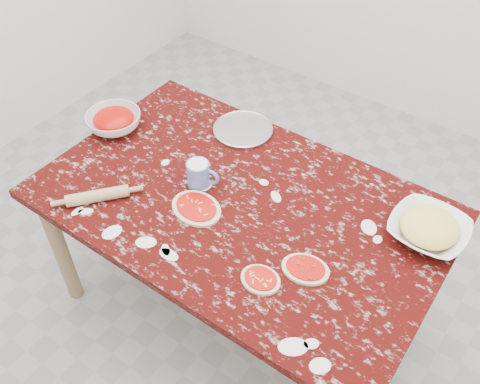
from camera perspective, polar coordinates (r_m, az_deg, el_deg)
name	(u,v)px	position (r m, az deg, el deg)	size (l,w,h in m)	color
ground	(240,306)	(2.69, 0.00, -12.18)	(4.00, 4.00, 0.00)	gray
worktable	(240,215)	(2.16, 0.00, -2.50)	(1.60, 1.00, 0.75)	black
pizza_tray	(243,130)	(2.44, 0.32, 6.71)	(0.27, 0.27, 0.01)	#B2B2B7
sauce_bowl	(114,121)	(2.50, -13.42, 7.41)	(0.25, 0.25, 0.08)	white
cheese_bowl	(428,231)	(2.07, 19.62, -3.94)	(0.28, 0.28, 0.07)	white
flour_mug	(199,174)	(2.14, -4.43, 1.98)	(0.14, 0.09, 0.11)	#5776C1
pizza_left	(196,208)	(2.07, -4.72, -1.74)	(0.24, 0.20, 0.02)	beige
pizza_mid	(261,279)	(1.85, 2.23, -9.41)	(0.15, 0.12, 0.02)	beige
pizza_right	(305,269)	(1.89, 7.07, -8.23)	(0.20, 0.16, 0.02)	beige
rolling_pin	(98,196)	(2.16, -15.10, -0.40)	(0.05, 0.05, 0.25)	tan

